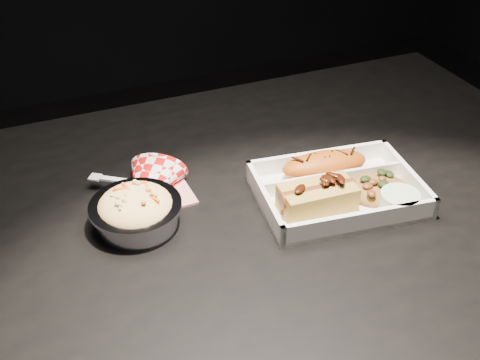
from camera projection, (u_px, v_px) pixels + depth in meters
name	position (u px, v px, depth m)	size (l,w,h in m)	color
dining_table	(256.00, 246.00, 1.00)	(1.20, 0.80, 0.75)	black
food_tray	(337.00, 193.00, 0.95)	(0.27, 0.21, 0.04)	white
fried_pastry	(324.00, 165.00, 0.99)	(0.15, 0.06, 0.04)	#B45112
hotdog	(318.00, 196.00, 0.91)	(0.12, 0.06, 0.06)	#BA903F
fried_rice_mound	(379.00, 184.00, 0.95)	(0.10, 0.08, 0.03)	olive
cupcake_liner	(399.00, 202.00, 0.91)	(0.06, 0.06, 0.03)	beige
foil_coleslaw_cup	(136.00, 209.00, 0.89)	(0.14, 0.14, 0.07)	silver
napkin_fork	(148.00, 186.00, 0.96)	(0.16, 0.15, 0.10)	red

